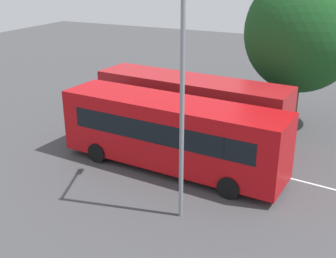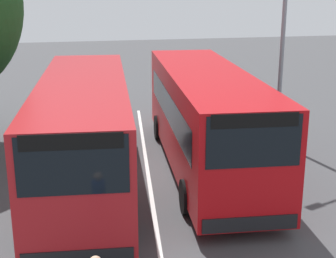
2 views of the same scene
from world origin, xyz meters
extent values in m
plane|color=#424244|center=(0.00, 0.00, 0.00)|extent=(74.94, 74.94, 0.00)
cube|color=#AD191E|center=(0.75, -1.98, 1.76)|extent=(10.46, 3.33, 2.87)
cube|color=black|center=(5.83, -2.42, 2.53)|extent=(0.31, 2.16, 1.20)
cube|color=black|center=(0.85, -0.79, 2.10)|extent=(8.61, 0.83, 0.92)
cube|color=black|center=(0.65, -3.17, 2.10)|extent=(8.61, 0.83, 0.92)
cube|color=black|center=(5.85, -2.42, 3.01)|extent=(0.27, 1.96, 0.32)
cube|color=black|center=(5.86, -2.42, 0.55)|extent=(0.29, 2.25, 0.36)
cylinder|color=black|center=(4.13, -1.10, 0.47)|extent=(0.95, 0.36, 0.93)
cylinder|color=black|center=(3.93, -3.42, 0.47)|extent=(0.95, 0.36, 0.93)
cylinder|color=black|center=(-2.43, -0.53, 0.47)|extent=(0.95, 0.36, 0.93)
cylinder|color=black|center=(-2.63, -2.86, 0.47)|extent=(0.95, 0.36, 0.93)
cube|color=#B70C11|center=(0.05, 1.91, 1.76)|extent=(10.44, 3.25, 2.87)
cube|color=black|center=(5.13, 1.51, 2.53)|extent=(0.29, 2.16, 1.20)
cube|color=black|center=(0.14, 3.10, 2.10)|extent=(8.62, 0.75, 0.92)
cube|color=black|center=(-0.05, 0.72, 2.10)|extent=(8.62, 0.75, 0.92)
cube|color=black|center=(5.15, 1.51, 3.01)|extent=(0.25, 1.96, 0.32)
cube|color=black|center=(5.16, 1.51, 0.55)|extent=(0.28, 2.26, 0.36)
cylinder|color=black|center=(3.42, 2.81, 0.47)|extent=(0.95, 0.35, 0.93)
cylinder|color=black|center=(3.24, 0.49, 0.47)|extent=(0.95, 0.35, 0.93)
cylinder|color=black|center=(-3.14, 3.33, 0.47)|extent=(0.95, 0.35, 0.93)
cylinder|color=black|center=(-3.32, 1.00, 0.47)|extent=(0.95, 0.35, 0.93)
cylinder|color=gray|center=(-1.95, 5.30, 4.29)|extent=(0.16, 0.16, 8.58)
cube|color=silver|center=(0.00, 0.00, 0.00)|extent=(15.83, 1.95, 0.01)
camera|label=1|loc=(-7.41, 17.76, 8.77)|focal=45.77mm
camera|label=2|loc=(15.05, -2.51, 5.90)|focal=53.86mm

